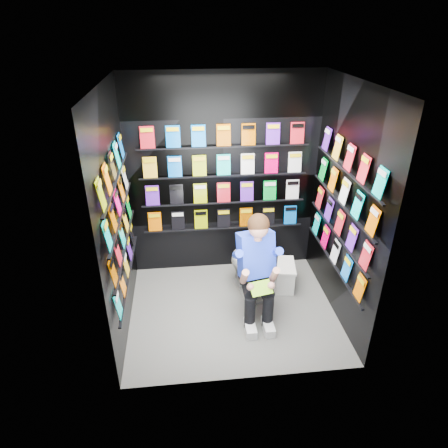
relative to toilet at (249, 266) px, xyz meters
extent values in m
plane|color=slate|center=(-0.25, -0.37, -0.37)|extent=(2.40, 2.40, 0.00)
plane|color=white|center=(-0.25, -0.37, 2.23)|extent=(2.40, 2.40, 0.00)
cube|color=black|center=(-0.25, 0.63, 0.93)|extent=(2.40, 0.04, 2.60)
cube|color=black|center=(-0.25, -1.37, 0.93)|extent=(2.40, 0.04, 2.60)
cube|color=black|center=(-1.45, -0.37, 0.93)|extent=(0.04, 2.00, 2.60)
cube|color=black|center=(0.95, -0.37, 0.93)|extent=(0.04, 2.00, 2.60)
imported|color=white|center=(0.00, 0.00, 0.00)|extent=(0.57, 0.82, 0.73)
cube|color=silver|center=(0.47, 0.04, -0.21)|extent=(0.29, 0.44, 0.31)
cube|color=silver|center=(0.47, 0.04, -0.05)|extent=(0.31, 0.46, 0.03)
cube|color=green|center=(0.00, -0.73, 0.21)|extent=(0.26, 0.18, 0.10)
camera|label=1|loc=(-0.76, -4.07, 2.77)|focal=32.00mm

